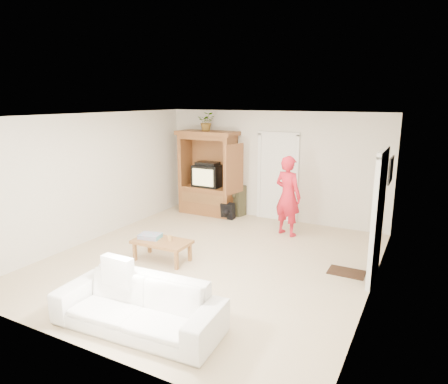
% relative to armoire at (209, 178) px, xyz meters
% --- Properties ---
extents(floor, '(6.00, 6.00, 0.00)m').
position_rel_armoire_xyz_m(floor, '(1.58, -2.66, -0.91)').
color(floor, tan).
rests_on(floor, ground).
extents(ceiling, '(6.00, 6.00, 0.00)m').
position_rel_armoire_xyz_m(ceiling, '(1.58, -2.66, 1.69)').
color(ceiling, white).
rests_on(ceiling, floor).
extents(wall_back, '(5.50, 0.00, 5.50)m').
position_rel_armoire_xyz_m(wall_back, '(1.58, 0.34, 0.39)').
color(wall_back, silver).
rests_on(wall_back, floor).
extents(wall_front, '(5.50, 0.00, 5.50)m').
position_rel_armoire_xyz_m(wall_front, '(1.58, -5.66, 0.39)').
color(wall_front, silver).
rests_on(wall_front, floor).
extents(wall_left, '(0.00, 6.00, 6.00)m').
position_rel_armoire_xyz_m(wall_left, '(-1.17, -2.66, 0.39)').
color(wall_left, silver).
rests_on(wall_left, floor).
extents(wall_right, '(0.00, 6.00, 6.00)m').
position_rel_armoire_xyz_m(wall_right, '(4.33, -2.66, 0.39)').
color(wall_right, silver).
rests_on(wall_right, floor).
extents(armoire, '(1.82, 1.14, 2.10)m').
position_rel_armoire_xyz_m(armoire, '(0.00, 0.00, 0.00)').
color(armoire, brown).
rests_on(armoire, floor).
extents(door_back, '(0.85, 0.05, 2.04)m').
position_rel_armoire_xyz_m(door_back, '(1.73, 0.31, 0.11)').
color(door_back, white).
rests_on(door_back, floor).
extents(doorway_right, '(0.05, 0.90, 2.04)m').
position_rel_armoire_xyz_m(doorway_right, '(4.30, -2.06, 0.11)').
color(doorway_right, black).
rests_on(doorway_right, floor).
extents(framed_picture, '(0.03, 0.60, 0.48)m').
position_rel_armoire_xyz_m(framed_picture, '(4.31, -0.76, 0.69)').
color(framed_picture, black).
rests_on(framed_picture, wall_right).
extents(doormat, '(0.60, 0.40, 0.02)m').
position_rel_armoire_xyz_m(doormat, '(3.88, -2.06, -0.90)').
color(doormat, '#382316').
rests_on(doormat, floor).
extents(plant, '(0.51, 0.48, 0.46)m').
position_rel_armoire_xyz_m(plant, '(-0.02, -0.03, 1.42)').
color(plant, '#4C7238').
rests_on(plant, armoire).
extents(man, '(0.73, 0.59, 1.72)m').
position_rel_armoire_xyz_m(man, '(2.32, -0.66, -0.05)').
color(man, red).
rests_on(man, floor).
extents(sofa, '(2.24, 1.00, 0.64)m').
position_rel_armoire_xyz_m(sofa, '(1.85, -5.01, -0.59)').
color(sofa, white).
rests_on(sofa, floor).
extents(coffee_table, '(1.04, 0.58, 0.39)m').
position_rel_armoire_xyz_m(coffee_table, '(0.80, -3.09, -0.57)').
color(coffee_table, '#956133').
rests_on(coffee_table, floor).
extents(towel, '(0.43, 0.35, 0.08)m').
position_rel_armoire_xyz_m(towel, '(0.54, -3.09, -0.48)').
color(towel, '#C8426A').
rests_on(towel, coffee_table).
extents(candle, '(0.08, 0.08, 0.10)m').
position_rel_armoire_xyz_m(candle, '(0.94, -3.04, -0.47)').
color(candle, tan).
rests_on(candle, coffee_table).
extents(backpack_black, '(0.32, 0.19, 0.39)m').
position_rel_armoire_xyz_m(backpack_black, '(0.67, -0.24, -0.71)').
color(backpack_black, black).
rests_on(backpack_black, floor).
extents(backpack_olive, '(0.46, 0.38, 0.76)m').
position_rel_armoire_xyz_m(backpack_olive, '(0.70, 0.19, -0.53)').
color(backpack_olive, '#47442B').
rests_on(backpack_olive, floor).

